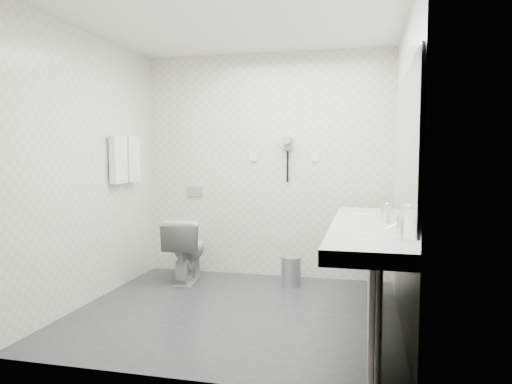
# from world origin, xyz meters

# --- Properties ---
(floor) EXTENTS (2.80, 2.80, 0.00)m
(floor) POSITION_xyz_m (0.00, 0.00, 0.00)
(floor) COLOR #2E2F34
(floor) RESTS_ON ground
(ceiling) EXTENTS (2.80, 2.80, 0.00)m
(ceiling) POSITION_xyz_m (0.00, 0.00, 2.50)
(ceiling) COLOR white
(ceiling) RESTS_ON wall_back
(wall_back) EXTENTS (2.80, 0.00, 2.80)m
(wall_back) POSITION_xyz_m (0.00, 1.30, 1.25)
(wall_back) COLOR silver
(wall_back) RESTS_ON floor
(wall_front) EXTENTS (2.80, 0.00, 2.80)m
(wall_front) POSITION_xyz_m (0.00, -1.30, 1.25)
(wall_front) COLOR silver
(wall_front) RESTS_ON floor
(wall_left) EXTENTS (0.00, 2.60, 2.60)m
(wall_left) POSITION_xyz_m (-1.40, 0.00, 1.25)
(wall_left) COLOR silver
(wall_left) RESTS_ON floor
(wall_right) EXTENTS (0.00, 2.60, 2.60)m
(wall_right) POSITION_xyz_m (1.40, 0.00, 1.25)
(wall_right) COLOR silver
(wall_right) RESTS_ON floor
(vanity_counter) EXTENTS (0.55, 2.20, 0.10)m
(vanity_counter) POSITION_xyz_m (1.12, -0.20, 0.80)
(vanity_counter) COLOR white
(vanity_counter) RESTS_ON floor
(vanity_panel) EXTENTS (0.03, 2.15, 0.75)m
(vanity_panel) POSITION_xyz_m (1.15, -0.20, 0.38)
(vanity_panel) COLOR #9B9592
(vanity_panel) RESTS_ON floor
(vanity_post_near) EXTENTS (0.06, 0.06, 0.75)m
(vanity_post_near) POSITION_xyz_m (1.18, -1.24, 0.38)
(vanity_post_near) COLOR silver
(vanity_post_near) RESTS_ON floor
(vanity_post_far) EXTENTS (0.06, 0.06, 0.75)m
(vanity_post_far) POSITION_xyz_m (1.18, 0.84, 0.38)
(vanity_post_far) COLOR silver
(vanity_post_far) RESTS_ON floor
(mirror) EXTENTS (0.02, 2.20, 1.05)m
(mirror) POSITION_xyz_m (1.39, -0.20, 1.45)
(mirror) COLOR #B2BCC6
(mirror) RESTS_ON wall_right
(basin_near) EXTENTS (0.40, 0.31, 0.05)m
(basin_near) POSITION_xyz_m (1.12, -0.85, 0.83)
(basin_near) COLOR white
(basin_near) RESTS_ON vanity_counter
(basin_far) EXTENTS (0.40, 0.31, 0.05)m
(basin_far) POSITION_xyz_m (1.12, 0.45, 0.83)
(basin_far) COLOR white
(basin_far) RESTS_ON vanity_counter
(faucet_near) EXTENTS (0.04, 0.04, 0.15)m
(faucet_near) POSITION_xyz_m (1.32, -0.85, 0.92)
(faucet_near) COLOR silver
(faucet_near) RESTS_ON vanity_counter
(faucet_far) EXTENTS (0.04, 0.04, 0.15)m
(faucet_far) POSITION_xyz_m (1.32, 0.45, 0.92)
(faucet_far) COLOR silver
(faucet_far) RESTS_ON vanity_counter
(soap_bottle_a) EXTENTS (0.07, 0.07, 0.11)m
(soap_bottle_a) POSITION_xyz_m (1.26, -0.13, 0.90)
(soap_bottle_a) COLOR beige
(soap_bottle_a) RESTS_ON vanity_counter
(glass_left) EXTENTS (0.07, 0.07, 0.12)m
(glass_left) POSITION_xyz_m (1.26, 0.08, 0.91)
(glass_left) COLOR silver
(glass_left) RESTS_ON vanity_counter
(toilet) EXTENTS (0.47, 0.73, 0.69)m
(toilet) POSITION_xyz_m (-0.80, 0.86, 0.35)
(toilet) COLOR white
(toilet) RESTS_ON floor
(flush_plate) EXTENTS (0.18, 0.02, 0.12)m
(flush_plate) POSITION_xyz_m (-0.85, 1.29, 0.95)
(flush_plate) COLOR #B2B5BA
(flush_plate) RESTS_ON wall_back
(pedal_bin) EXTENTS (0.22, 0.22, 0.29)m
(pedal_bin) POSITION_xyz_m (0.35, 0.92, 0.15)
(pedal_bin) COLOR #B2B5BA
(pedal_bin) RESTS_ON floor
(bin_lid) EXTENTS (0.21, 0.21, 0.02)m
(bin_lid) POSITION_xyz_m (0.35, 0.92, 0.30)
(bin_lid) COLOR #B2B5BA
(bin_lid) RESTS_ON pedal_bin
(towel_rail) EXTENTS (0.02, 0.62, 0.02)m
(towel_rail) POSITION_xyz_m (-1.35, 0.55, 1.55)
(towel_rail) COLOR silver
(towel_rail) RESTS_ON wall_left
(towel_near) EXTENTS (0.07, 0.24, 0.48)m
(towel_near) POSITION_xyz_m (-1.34, 0.41, 1.33)
(towel_near) COLOR white
(towel_near) RESTS_ON towel_rail
(towel_far) EXTENTS (0.07, 0.24, 0.48)m
(towel_far) POSITION_xyz_m (-1.34, 0.69, 1.33)
(towel_far) COLOR white
(towel_far) RESTS_ON towel_rail
(dryer_cradle) EXTENTS (0.10, 0.04, 0.14)m
(dryer_cradle) POSITION_xyz_m (0.25, 1.27, 1.50)
(dryer_cradle) COLOR gray
(dryer_cradle) RESTS_ON wall_back
(dryer_barrel) EXTENTS (0.08, 0.14, 0.08)m
(dryer_barrel) POSITION_xyz_m (0.25, 1.20, 1.53)
(dryer_barrel) COLOR gray
(dryer_barrel) RESTS_ON dryer_cradle
(dryer_cord) EXTENTS (0.02, 0.02, 0.35)m
(dryer_cord) POSITION_xyz_m (0.25, 1.26, 1.25)
(dryer_cord) COLOR black
(dryer_cord) RESTS_ON dryer_cradle
(switch_plate_a) EXTENTS (0.09, 0.02, 0.09)m
(switch_plate_a) POSITION_xyz_m (-0.15, 1.29, 1.35)
(switch_plate_a) COLOR white
(switch_plate_a) RESTS_ON wall_back
(switch_plate_b) EXTENTS (0.09, 0.02, 0.09)m
(switch_plate_b) POSITION_xyz_m (0.55, 1.29, 1.35)
(switch_plate_b) COLOR white
(switch_plate_b) RESTS_ON wall_back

